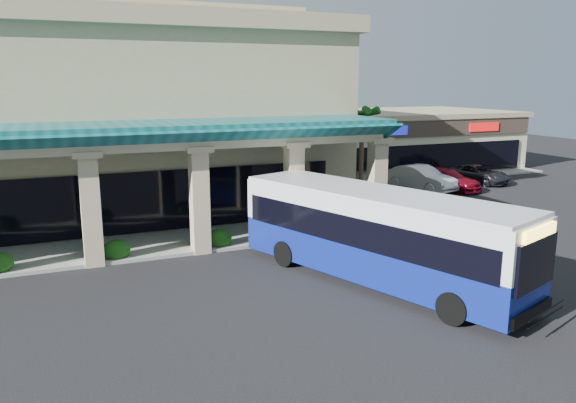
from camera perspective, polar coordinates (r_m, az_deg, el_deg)
name	(u,v)px	position (r m, az deg, el deg)	size (l,w,h in m)	color
ground	(312,280)	(21.65, 2.50, -8.02)	(110.00, 110.00, 0.00)	black
main_building	(63,114)	(34.37, -21.91, 8.29)	(30.80, 14.80, 11.35)	tan
arcade	(75,192)	(25.55, -20.85, 0.95)	(30.00, 6.20, 5.70)	#0F565C
strip_mall	(380,139)	(50.35, 9.31, 6.25)	(22.50, 12.50, 4.90)	beige
palm_0	(362,151)	(34.30, 7.48, 5.06)	(2.40, 2.40, 6.60)	#155015
palm_1	(351,152)	(37.42, 6.46, 5.05)	(2.40, 2.40, 5.80)	#155015
broadleaf_tree	(293,152)	(41.04, 0.55, 5.05)	(2.60, 2.60, 4.81)	#16450F
transit_bus	(376,237)	(21.28, 8.97, -3.59)	(2.90, 12.46, 3.48)	navy
pedestrian	(467,247)	(23.69, 17.77, -4.44)	(0.68, 0.45, 1.87)	#3E4857
car_silver	(364,183)	(37.60, 7.73, 1.85)	(1.95, 4.84, 1.65)	gray
car_white	(421,178)	(40.08, 13.32, 2.33)	(1.83, 5.25, 1.73)	silver
car_red	(446,179)	(40.83, 15.79, 2.19)	(2.06, 5.06, 1.47)	maroon
car_gray	(476,174)	(44.20, 18.60, 2.67)	(2.27, 4.93, 1.37)	black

